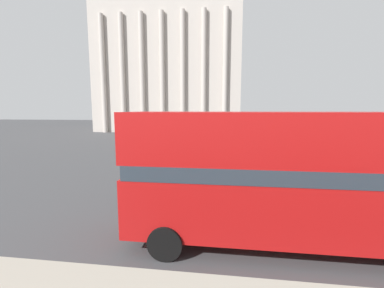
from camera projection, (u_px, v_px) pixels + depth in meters
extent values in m
cylinder|color=black|center=(180.00, 210.00, 9.94)|extent=(1.04, 0.22, 1.04)
cylinder|color=black|center=(165.00, 244.00, 7.48)|extent=(1.04, 0.22, 1.04)
cube|color=#B71414|center=(306.00, 205.00, 8.03)|extent=(11.31, 2.51, 1.83)
cube|color=#2D3842|center=(309.00, 169.00, 7.88)|extent=(11.08, 2.53, 0.45)
cube|color=#B71414|center=(311.00, 137.00, 7.75)|extent=(11.31, 2.51, 1.53)
cube|color=#BCB2A8|center=(171.00, 69.00, 53.98)|extent=(28.54, 14.22, 25.68)
cube|color=#ADA399|center=(170.00, 3.00, 52.23)|extent=(29.14, 14.82, 0.50)
cylinder|color=#BCB2A8|center=(103.00, 75.00, 48.30)|extent=(0.90, 0.90, 21.83)
cylinder|color=#BCB2A8|center=(122.00, 74.00, 47.80)|extent=(0.90, 0.90, 21.83)
cylinder|color=#BCB2A8|center=(142.00, 74.00, 47.31)|extent=(0.90, 0.90, 21.83)
cylinder|color=#BCB2A8|center=(162.00, 74.00, 46.81)|extent=(0.90, 0.90, 21.83)
cylinder|color=#BCB2A8|center=(183.00, 73.00, 46.31)|extent=(0.90, 0.90, 21.83)
cylinder|color=#BCB2A8|center=(204.00, 73.00, 45.82)|extent=(0.90, 0.90, 21.83)
cylinder|color=#BCB2A8|center=(225.00, 72.00, 45.32)|extent=(0.90, 0.90, 21.83)
cylinder|color=black|center=(148.00, 159.00, 13.84)|extent=(0.12, 0.12, 3.49)
cube|color=black|center=(151.00, 135.00, 13.65)|extent=(0.20, 0.24, 0.70)
sphere|color=green|center=(153.00, 133.00, 13.61)|extent=(0.14, 0.14, 0.14)
cylinder|color=black|center=(220.00, 139.00, 21.78)|extent=(0.12, 0.12, 3.82)
cube|color=black|center=(222.00, 122.00, 21.56)|extent=(0.20, 0.24, 0.70)
sphere|color=gold|center=(224.00, 120.00, 21.52)|extent=(0.14, 0.14, 0.14)
cylinder|color=#282B33|center=(306.00, 178.00, 14.94)|extent=(0.14, 0.14, 0.83)
cylinder|color=#282B33|center=(309.00, 179.00, 14.92)|extent=(0.14, 0.14, 0.83)
cylinder|color=#B22323|center=(308.00, 166.00, 14.83)|extent=(0.32, 0.32, 0.66)
sphere|color=tan|center=(308.00, 159.00, 14.77)|extent=(0.22, 0.22, 0.22)
cylinder|color=#282B33|center=(187.00, 159.00, 20.88)|extent=(0.14, 0.14, 0.83)
cylinder|color=#282B33|center=(189.00, 159.00, 20.86)|extent=(0.14, 0.14, 0.83)
cylinder|color=yellow|center=(188.00, 150.00, 20.77)|extent=(0.32, 0.32, 0.66)
sphere|color=tan|center=(188.00, 144.00, 20.71)|extent=(0.22, 0.22, 0.22)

